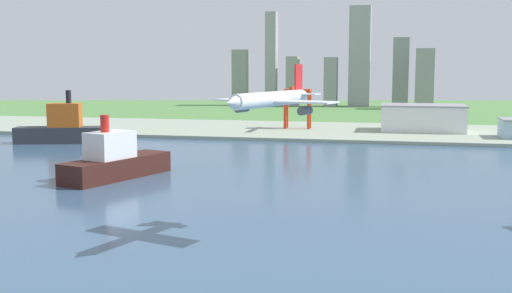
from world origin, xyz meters
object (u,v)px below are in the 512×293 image
(warehouse_main, at_px, (423,118))
(container_barge, at_px, (61,129))
(port_crane_red, at_px, (297,98))
(airplane_landing, at_px, (270,100))
(cargo_ship, at_px, (115,161))

(warehouse_main, bearing_deg, container_barge, -154.41)
(port_crane_red, bearing_deg, airplane_landing, -82.32)
(container_barge, bearing_deg, airplane_landing, -47.60)
(cargo_ship, distance_m, container_barge, 156.00)
(container_barge, relative_size, warehouse_main, 0.96)
(airplane_landing, bearing_deg, warehouse_main, 80.26)
(airplane_landing, height_order, cargo_ship, airplane_landing)
(warehouse_main, bearing_deg, cargo_ship, -121.71)
(airplane_landing, xyz_separation_m, port_crane_red, (-43.36, 321.68, -14.96))
(airplane_landing, distance_m, cargo_ship, 130.39)
(cargo_ship, xyz_separation_m, warehouse_main, (147.76, 239.16, 4.49))
(port_crane_red, bearing_deg, warehouse_main, 1.95)
(cargo_ship, height_order, warehouse_main, cargo_ship)
(port_crane_red, xyz_separation_m, warehouse_main, (99.16, 3.38, -14.74))
(cargo_ship, bearing_deg, container_barge, 128.73)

